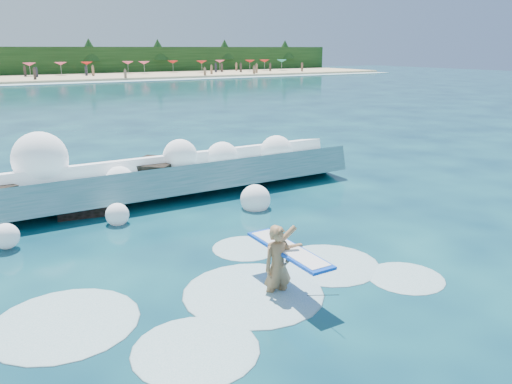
{
  "coord_description": "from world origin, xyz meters",
  "views": [
    {
      "loc": [
        -4.92,
        -8.68,
        4.81
      ],
      "look_at": [
        1.5,
        2.0,
        1.2
      ],
      "focal_mm": 35.0,
      "sensor_mm": 36.0,
      "label": 1
    }
  ],
  "objects": [
    {
      "name": "surfer_with_board",
      "position": [
        0.25,
        -1.03,
        0.65
      ],
      "size": [
        0.89,
        2.9,
        1.75
      ],
      "color": "#A1744B",
      "rests_on": "ground"
    },
    {
      "name": "surf_foam",
      "position": [
        -0.72,
        -0.61,
        0.0
      ],
      "size": [
        8.91,
        5.29,
        0.15
      ],
      "color": "silver",
      "rests_on": "ground"
    },
    {
      "name": "breaking_wave",
      "position": [
        -1.62,
        7.02,
        0.55
      ],
      "size": [
        18.4,
        2.85,
        1.59
      ],
      "color": "teal",
      "rests_on": "ground"
    },
    {
      "name": "beachgoers",
      "position": [
        2.66,
        75.12,
        1.09
      ],
      "size": [
        98.86,
        13.85,
        1.93
      ],
      "color": "#3F332D",
      "rests_on": "ground"
    },
    {
      "name": "ground",
      "position": [
        0.0,
        0.0,
        0.0
      ],
      "size": [
        200.0,
        200.0,
        0.0
      ],
      "primitive_type": "plane",
      "color": "#062037",
      "rests_on": "ground"
    },
    {
      "name": "wave_spray",
      "position": [
        -1.64,
        6.98,
        1.1
      ],
      "size": [
        14.82,
        5.0,
        2.54
      ],
      "color": "white",
      "rests_on": "ground"
    },
    {
      "name": "rock_cluster",
      "position": [
        -2.33,
        7.1,
        0.4
      ],
      "size": [
        8.14,
        3.09,
        1.25
      ],
      "color": "black",
      "rests_on": "ground"
    }
  ]
}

